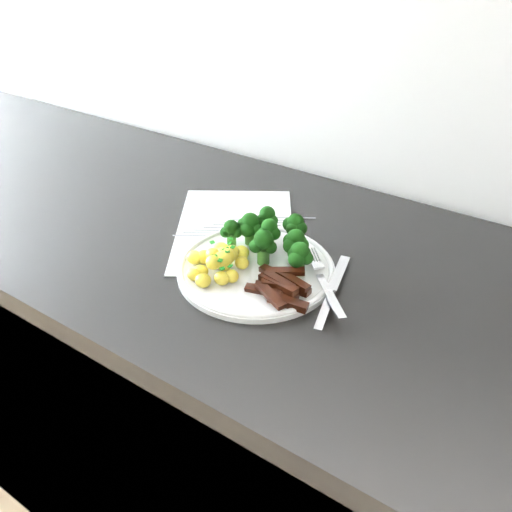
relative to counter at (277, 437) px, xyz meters
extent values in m
cube|color=black|center=(0.00, 0.01, 0.00)|extent=(2.50, 0.62, 0.94)
cube|color=white|center=(-0.13, 0.04, 0.47)|extent=(0.33, 0.36, 0.00)
cube|color=slate|center=(-0.08, 0.11, 0.47)|extent=(0.12, 0.08, 0.00)
cube|color=slate|center=(-0.09, 0.09, 0.47)|extent=(0.11, 0.07, 0.00)
cube|color=slate|center=(-0.10, 0.08, 0.47)|extent=(0.11, 0.07, 0.00)
cube|color=slate|center=(-0.11, 0.06, 0.47)|extent=(0.11, 0.07, 0.00)
cube|color=slate|center=(-0.12, 0.04, 0.47)|extent=(0.10, 0.07, 0.00)
cube|color=slate|center=(-0.14, 0.02, 0.47)|extent=(0.10, 0.06, 0.00)
cube|color=slate|center=(-0.15, 0.00, 0.47)|extent=(0.09, 0.06, 0.00)
cube|color=slate|center=(-0.16, -0.02, 0.47)|extent=(0.09, 0.06, 0.00)
cylinder|color=white|center=(-0.02, -0.05, 0.47)|extent=(0.25, 0.25, 0.01)
torus|color=white|center=(-0.02, -0.05, 0.48)|extent=(0.25, 0.25, 0.01)
cylinder|color=#31681E|center=(-0.03, 0.00, 0.50)|extent=(0.02, 0.02, 0.02)
sphere|color=black|center=(-0.02, 0.00, 0.52)|extent=(0.02, 0.02, 0.02)
sphere|color=black|center=(-0.03, 0.01, 0.52)|extent=(0.02, 0.02, 0.02)
sphere|color=black|center=(-0.03, -0.01, 0.52)|extent=(0.02, 0.02, 0.02)
sphere|color=black|center=(-0.03, 0.00, 0.53)|extent=(0.03, 0.03, 0.03)
cylinder|color=#31681E|center=(0.02, 0.00, 0.49)|extent=(0.02, 0.02, 0.03)
sphere|color=black|center=(0.03, 0.00, 0.51)|extent=(0.02, 0.02, 0.02)
sphere|color=black|center=(0.02, 0.01, 0.51)|extent=(0.02, 0.02, 0.02)
sphere|color=black|center=(0.01, 0.00, 0.51)|extent=(0.02, 0.02, 0.02)
sphere|color=black|center=(0.02, -0.01, 0.51)|extent=(0.03, 0.03, 0.03)
sphere|color=black|center=(0.02, 0.00, 0.52)|extent=(0.03, 0.03, 0.03)
cylinder|color=#31681E|center=(-0.07, 0.00, 0.49)|extent=(0.02, 0.02, 0.03)
sphere|color=black|center=(-0.06, 0.00, 0.51)|extent=(0.02, 0.02, 0.02)
sphere|color=black|center=(-0.07, 0.01, 0.51)|extent=(0.02, 0.02, 0.02)
sphere|color=black|center=(-0.08, 0.00, 0.51)|extent=(0.02, 0.02, 0.02)
sphere|color=black|center=(-0.07, -0.01, 0.51)|extent=(0.02, 0.02, 0.02)
sphere|color=black|center=(-0.07, 0.00, 0.52)|extent=(0.03, 0.03, 0.03)
cylinder|color=#31681E|center=(0.00, 0.03, 0.50)|extent=(0.02, 0.02, 0.02)
sphere|color=black|center=(0.01, 0.03, 0.52)|extent=(0.02, 0.02, 0.02)
sphere|color=black|center=(0.00, 0.04, 0.52)|extent=(0.02, 0.02, 0.02)
sphere|color=black|center=(-0.01, 0.03, 0.52)|extent=(0.02, 0.02, 0.02)
sphere|color=black|center=(0.00, 0.02, 0.52)|extent=(0.02, 0.02, 0.02)
sphere|color=black|center=(0.00, 0.03, 0.53)|extent=(0.03, 0.03, 0.03)
cylinder|color=#31681E|center=(-0.05, 0.03, 0.50)|extent=(0.02, 0.02, 0.02)
sphere|color=black|center=(-0.04, 0.03, 0.52)|extent=(0.02, 0.02, 0.02)
sphere|color=black|center=(-0.06, 0.04, 0.52)|extent=(0.02, 0.02, 0.02)
sphere|color=black|center=(-0.06, 0.02, 0.52)|extent=(0.02, 0.02, 0.02)
sphere|color=black|center=(-0.05, 0.03, 0.53)|extent=(0.03, 0.03, 0.03)
cylinder|color=#31681E|center=(0.04, -0.03, 0.49)|extent=(0.02, 0.02, 0.02)
sphere|color=black|center=(0.05, -0.03, 0.51)|extent=(0.02, 0.02, 0.02)
sphere|color=black|center=(0.04, -0.02, 0.51)|extent=(0.02, 0.02, 0.02)
sphere|color=black|center=(0.03, -0.03, 0.51)|extent=(0.02, 0.02, 0.02)
sphere|color=black|center=(0.04, -0.04, 0.51)|extent=(0.03, 0.03, 0.03)
sphere|color=black|center=(0.04, -0.03, 0.52)|extent=(0.03, 0.03, 0.03)
cylinder|color=#31681E|center=(-0.09, -0.02, 0.49)|extent=(0.02, 0.02, 0.02)
sphere|color=black|center=(-0.08, -0.02, 0.51)|extent=(0.02, 0.02, 0.02)
sphere|color=black|center=(-0.10, -0.01, 0.51)|extent=(0.02, 0.02, 0.02)
sphere|color=black|center=(-0.10, -0.03, 0.51)|extent=(0.02, 0.02, 0.02)
sphere|color=black|center=(-0.09, -0.02, 0.51)|extent=(0.03, 0.03, 0.03)
cylinder|color=#31681E|center=(-0.02, -0.04, 0.49)|extent=(0.02, 0.02, 0.03)
sphere|color=black|center=(-0.01, -0.03, 0.51)|extent=(0.02, 0.02, 0.02)
sphere|color=black|center=(-0.02, -0.02, 0.51)|extent=(0.03, 0.03, 0.03)
sphere|color=black|center=(-0.03, -0.04, 0.51)|extent=(0.02, 0.02, 0.02)
sphere|color=black|center=(-0.02, -0.04, 0.52)|extent=(0.03, 0.03, 0.03)
ellipsoid|color=yellow|center=(-0.04, -0.06, 0.49)|extent=(0.02, 0.02, 0.02)
ellipsoid|color=yellow|center=(-0.06, -0.08, 0.49)|extent=(0.02, 0.02, 0.02)
ellipsoid|color=yellow|center=(-0.06, -0.08, 0.49)|extent=(0.03, 0.02, 0.02)
ellipsoid|color=yellow|center=(-0.11, -0.09, 0.49)|extent=(0.03, 0.02, 0.02)
ellipsoid|color=yellow|center=(-0.06, -0.04, 0.49)|extent=(0.03, 0.02, 0.02)
ellipsoid|color=yellow|center=(-0.03, -0.10, 0.49)|extent=(0.02, 0.02, 0.02)
ellipsoid|color=yellow|center=(-0.04, -0.11, 0.49)|extent=(0.03, 0.02, 0.02)
ellipsoid|color=yellow|center=(-0.08, -0.13, 0.49)|extent=(0.02, 0.02, 0.02)
ellipsoid|color=yellow|center=(-0.08, -0.12, 0.49)|extent=(0.02, 0.02, 0.02)
ellipsoid|color=yellow|center=(-0.08, -0.12, 0.49)|extent=(0.02, 0.02, 0.02)
ellipsoid|color=yellow|center=(-0.06, -0.13, 0.49)|extent=(0.03, 0.02, 0.02)
ellipsoid|color=yellow|center=(-0.06, -0.09, 0.51)|extent=(0.03, 0.03, 0.02)
ellipsoid|color=yellow|center=(-0.06, -0.08, 0.50)|extent=(0.02, 0.02, 0.02)
ellipsoid|color=yellow|center=(-0.07, -0.07, 0.50)|extent=(0.03, 0.03, 0.02)
ellipsoid|color=yellow|center=(-0.06, -0.06, 0.50)|extent=(0.02, 0.02, 0.02)
ellipsoid|color=yellow|center=(-0.05, -0.07, 0.50)|extent=(0.02, 0.02, 0.02)
ellipsoid|color=yellow|center=(-0.06, -0.11, 0.50)|extent=(0.02, 0.02, 0.02)
ellipsoid|color=yellow|center=(-0.10, -0.09, 0.49)|extent=(0.03, 0.03, 0.02)
ellipsoid|color=yellow|center=(-0.05, -0.05, 0.49)|extent=(0.02, 0.02, 0.02)
ellipsoid|color=yellow|center=(-0.06, -0.08, 0.50)|extent=(0.03, 0.02, 0.02)
ellipsoid|color=yellow|center=(-0.05, -0.08, 0.51)|extent=(0.03, 0.02, 0.02)
ellipsoid|color=yellow|center=(-0.08, -0.09, 0.50)|extent=(0.03, 0.02, 0.02)
cube|color=#146B14|center=(-0.05, -0.11, 0.51)|extent=(0.01, 0.01, 0.00)
cube|color=#146B14|center=(-0.06, -0.08, 0.51)|extent=(0.01, 0.01, 0.00)
cube|color=#146B14|center=(-0.10, -0.07, 0.51)|extent=(0.01, 0.01, 0.00)
cube|color=#146B14|center=(-0.06, -0.08, 0.51)|extent=(0.01, 0.01, 0.00)
cube|color=#146B14|center=(-0.06, -0.08, 0.51)|extent=(0.01, 0.01, 0.00)
cube|color=#146B14|center=(-0.06, -0.10, 0.51)|extent=(0.01, 0.01, 0.00)
cube|color=#146B14|center=(-0.03, -0.10, 0.51)|extent=(0.01, 0.01, 0.00)
cube|color=#146B14|center=(-0.07, -0.10, 0.51)|extent=(0.01, 0.01, 0.00)
cube|color=#146B14|center=(-0.03, -0.12, 0.51)|extent=(0.01, 0.01, 0.00)
cube|color=#146B14|center=(-0.05, -0.07, 0.52)|extent=(0.01, 0.01, 0.00)
cube|color=#146B14|center=(-0.06, -0.10, 0.51)|extent=(0.01, 0.01, 0.00)
cube|color=#146B14|center=(-0.07, -0.05, 0.51)|extent=(0.01, 0.01, 0.00)
cube|color=#146B14|center=(-0.07, -0.05, 0.51)|extent=(0.01, 0.01, 0.00)
cube|color=#146B14|center=(-0.05, -0.08, 0.52)|extent=(0.01, 0.01, 0.00)
cube|color=black|center=(0.02, -0.10, 0.48)|extent=(0.06, 0.03, 0.02)
cube|color=black|center=(0.06, -0.07, 0.48)|extent=(0.05, 0.02, 0.01)
cube|color=black|center=(0.04, -0.08, 0.48)|extent=(0.07, 0.03, 0.02)
cube|color=black|center=(0.03, -0.08, 0.48)|extent=(0.05, 0.04, 0.02)
cube|color=black|center=(0.07, -0.10, 0.48)|extent=(0.06, 0.03, 0.02)
cube|color=black|center=(0.04, -0.09, 0.48)|extent=(0.05, 0.04, 0.01)
cube|color=black|center=(0.02, -0.06, 0.48)|extent=(0.06, 0.02, 0.01)
cube|color=black|center=(0.04, -0.06, 0.50)|extent=(0.05, 0.04, 0.01)
cube|color=black|center=(0.04, -0.08, 0.49)|extent=(0.07, 0.03, 0.01)
cube|color=black|center=(0.04, -0.11, 0.49)|extent=(0.06, 0.04, 0.01)
cube|color=black|center=(0.06, -0.07, 0.49)|extent=(0.06, 0.03, 0.01)
cube|color=black|center=(0.04, -0.08, 0.49)|extent=(0.05, 0.04, 0.01)
cube|color=black|center=(0.04, -0.08, 0.49)|extent=(0.05, 0.02, 0.01)
cube|color=silver|center=(0.11, -0.06, 0.49)|extent=(0.09, 0.09, 0.02)
cube|color=silver|center=(0.06, 0.00, 0.49)|extent=(0.03, 0.03, 0.01)
cylinder|color=silver|center=(0.05, 0.02, 0.49)|extent=(0.03, 0.03, 0.00)
cylinder|color=silver|center=(0.05, 0.01, 0.49)|extent=(0.03, 0.03, 0.00)
cylinder|color=silver|center=(0.04, 0.01, 0.49)|extent=(0.03, 0.03, 0.00)
cylinder|color=silver|center=(0.04, 0.01, 0.49)|extent=(0.03, 0.03, 0.00)
cube|color=silver|center=(0.10, 0.00, 0.48)|extent=(0.04, 0.10, 0.01)
cube|color=silver|center=(0.12, -0.08, 0.48)|extent=(0.03, 0.09, 0.01)
camera|label=1|loc=(0.34, -0.60, 0.95)|focal=35.47mm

